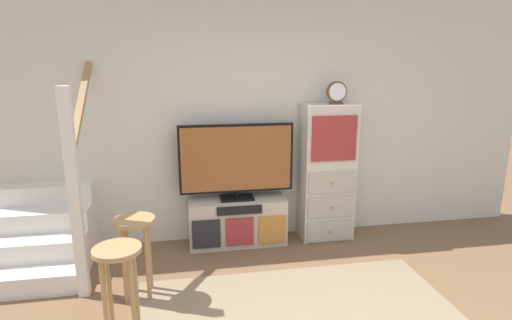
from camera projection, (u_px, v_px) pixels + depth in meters
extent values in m
cube|color=beige|center=(260.00, 119.00, 4.57)|extent=(6.40, 0.12, 2.70)
cube|color=#BCB29E|center=(237.00, 221.00, 4.53)|extent=(1.06, 0.36, 0.51)
cube|color=#232328|center=(206.00, 234.00, 4.29)|extent=(0.30, 0.02, 0.31)
cube|color=maroon|center=(240.00, 232.00, 4.35)|extent=(0.30, 0.02, 0.31)
cube|color=#BC7533|center=(272.00, 229.00, 4.41)|extent=(0.30, 0.02, 0.31)
cube|color=black|center=(240.00, 210.00, 4.29)|extent=(0.48, 0.02, 0.09)
cube|color=black|center=(237.00, 198.00, 4.48)|extent=(0.36, 0.22, 0.02)
cylinder|color=black|center=(237.00, 194.00, 4.47)|extent=(0.05, 0.05, 0.06)
cube|color=black|center=(236.00, 158.00, 4.38)|extent=(1.23, 0.05, 0.74)
cube|color=brown|center=(237.00, 159.00, 4.35)|extent=(1.18, 0.01, 0.69)
cube|color=beige|center=(327.00, 173.00, 4.59)|extent=(0.58, 0.34, 1.53)
cube|color=#ADA497|center=(330.00, 231.00, 4.56)|extent=(0.53, 0.02, 0.24)
sphere|color=olive|center=(331.00, 231.00, 4.55)|extent=(0.03, 0.03, 0.03)
cube|color=#ADA497|center=(331.00, 207.00, 4.50)|extent=(0.53, 0.02, 0.24)
sphere|color=olive|center=(332.00, 208.00, 4.48)|extent=(0.03, 0.03, 0.03)
cube|color=#ADA497|center=(332.00, 183.00, 4.43)|extent=(0.53, 0.02, 0.24)
sphere|color=olive|center=(333.00, 183.00, 4.41)|extent=(0.03, 0.03, 0.03)
cube|color=maroon|center=(334.00, 139.00, 4.32)|extent=(0.49, 0.02, 0.48)
cube|color=#4C3823|center=(336.00, 103.00, 4.40)|extent=(0.13, 0.08, 0.02)
cylinder|color=brown|center=(337.00, 92.00, 4.37)|extent=(0.22, 0.04, 0.22)
cylinder|color=silver|center=(338.00, 92.00, 4.34)|extent=(0.19, 0.01, 0.19)
cube|color=silver|center=(28.00, 282.00, 3.59)|extent=(0.90, 0.26, 0.19)
cube|color=silver|center=(36.00, 258.00, 3.82)|extent=(0.90, 0.26, 0.38)
cube|color=silver|center=(44.00, 238.00, 4.05)|extent=(0.90, 0.26, 0.57)
cube|color=silver|center=(51.00, 219.00, 4.27)|extent=(0.90, 0.26, 0.76)
cube|color=silver|center=(57.00, 202.00, 4.50)|extent=(0.90, 0.26, 0.95)
cube|color=silver|center=(75.00, 197.00, 3.36)|extent=(0.09, 0.09, 1.80)
cube|color=#9E7547|center=(83.00, 93.00, 3.80)|extent=(0.06, 1.33, 0.99)
cylinder|color=#A37A4C|center=(105.00, 305.00, 2.83)|extent=(0.04, 0.04, 0.69)
cylinder|color=#A37A4C|center=(133.00, 302.00, 2.86)|extent=(0.04, 0.04, 0.69)
cylinder|color=#A37A4C|center=(109.00, 290.00, 3.01)|extent=(0.04, 0.04, 0.69)
cylinder|color=#A37A4C|center=(136.00, 288.00, 3.04)|extent=(0.04, 0.04, 0.69)
cylinder|color=#A37A4C|center=(117.00, 250.00, 2.85)|extent=(0.34, 0.34, 0.03)
cylinder|color=#A37A4C|center=(124.00, 266.00, 3.37)|extent=(0.04, 0.04, 0.68)
cylinder|color=#A37A4C|center=(148.00, 264.00, 3.41)|extent=(0.04, 0.04, 0.68)
cylinder|color=#A37A4C|center=(127.00, 256.00, 3.55)|extent=(0.04, 0.04, 0.68)
cylinder|color=#A37A4C|center=(149.00, 254.00, 3.58)|extent=(0.04, 0.04, 0.68)
cylinder|color=#A37A4C|center=(134.00, 220.00, 3.39)|extent=(0.34, 0.34, 0.03)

